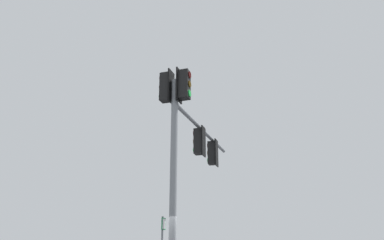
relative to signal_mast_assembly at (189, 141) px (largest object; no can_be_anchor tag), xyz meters
The scene contains 1 object.
signal_mast_assembly is the anchor object (origin of this frame).
Camera 1 is at (8.07, 6.69, 1.70)m, focal length 33.95 mm.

